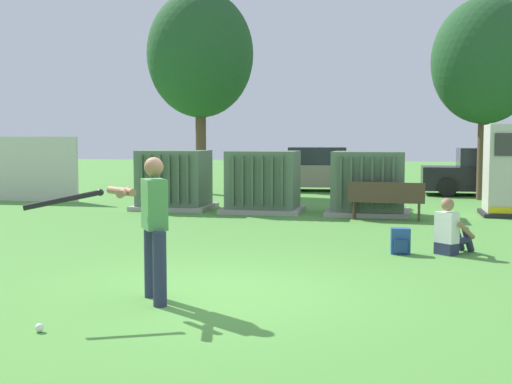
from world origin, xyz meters
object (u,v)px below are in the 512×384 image
object	(u,v)px
backpack	(400,242)
parked_car_left_of_center	(486,173)
seated_spectator	(451,232)
sports_ball	(39,328)
transformer_mid_east	(368,184)
batter	(150,221)
park_bench	(386,198)
transformer_mid_west	(263,182)
parked_car_leftmost	(314,170)
transformer_west	(174,181)

from	to	relation	value
backpack	parked_car_left_of_center	xyz separation A→B (m)	(2.97, 12.18, 0.54)
seated_spectator	sports_ball	bearing A→B (deg)	-128.90
transformer_mid_east	sports_ball	world-z (taller)	transformer_mid_east
batter	sports_ball	distance (m)	1.80
seated_spectator	backpack	xyz separation A→B (m)	(-0.83, -0.19, -0.16)
park_bench	backpack	bearing A→B (deg)	-86.31
transformer_mid_west	seated_spectator	size ratio (longest dim) A/B	2.18
seated_spectator	parked_car_left_of_center	world-z (taller)	parked_car_left_of_center
backpack	parked_car_leftmost	bearing A→B (deg)	103.16
parked_car_left_of_center	park_bench	bearing A→B (deg)	-113.25
park_bench	parked_car_left_of_center	xyz separation A→B (m)	(3.26, 7.60, 0.22)
transformer_west	backpack	size ratio (longest dim) A/B	4.77
transformer_west	parked_car_left_of_center	xyz separation A→B (m)	(9.03, 6.31, -0.04)
park_bench	parked_car_leftmost	size ratio (longest dim) A/B	0.42
transformer_mid_east	parked_car_left_of_center	xyz separation A→B (m)	(3.74, 6.52, -0.04)
batter	parked_car_left_of_center	world-z (taller)	batter
batter	transformer_mid_east	bearing A→B (deg)	77.12
transformer_mid_east	batter	size ratio (longest dim) A/B	1.21
transformer_mid_west	backpack	xyz separation A→B (m)	(3.52, -5.70, -0.57)
sports_ball	parked_car_leftmost	bearing A→B (deg)	88.15
transformer_mid_west	sports_ball	bearing A→B (deg)	-90.57
sports_ball	seated_spectator	xyz separation A→B (m)	(4.46, 5.52, 0.33)
transformer_mid_east	park_bench	bearing A→B (deg)	-66.31
transformer_mid_east	seated_spectator	xyz separation A→B (m)	(1.60, -5.48, -0.41)
seated_spectator	parked_car_leftmost	size ratio (longest dim) A/B	0.22
transformer_west	transformer_mid_west	bearing A→B (deg)	-3.84
transformer_west	seated_spectator	distance (m)	8.94
transformer_mid_west	batter	bearing A→B (deg)	-86.73
transformer_west	backpack	xyz separation A→B (m)	(6.06, -5.87, -0.57)
backpack	transformer_mid_east	bearing A→B (deg)	97.74
transformer_mid_west	seated_spectator	xyz separation A→B (m)	(4.35, -5.51, -0.41)
seated_spectator	transformer_west	bearing A→B (deg)	140.47
parked_car_left_of_center	seated_spectator	bearing A→B (deg)	-100.12
park_bench	transformer_mid_east	bearing A→B (deg)	113.69
transformer_mid_east	transformer_mid_west	bearing A→B (deg)	179.24
seated_spectator	parked_car_left_of_center	distance (m)	12.19
batter	parked_car_leftmost	world-z (taller)	batter
transformer_west	parked_car_leftmost	bearing A→B (deg)	66.94
park_bench	parked_car_leftmost	xyz separation A→B (m)	(-2.74, 8.39, 0.22)
park_bench	batter	world-z (taller)	batter
seated_spectator	transformer_mid_east	bearing A→B (deg)	106.27
park_bench	sports_ball	size ratio (longest dim) A/B	20.19
transformer_west	parked_car_left_of_center	bearing A→B (deg)	34.95
transformer_west	transformer_mid_west	size ratio (longest dim) A/B	1.00
transformer_mid_east	transformer_west	bearing A→B (deg)	177.76
seated_spectator	parked_car_leftmost	world-z (taller)	parked_car_leftmost
transformer_mid_west	transformer_west	bearing A→B (deg)	176.16
transformer_west	park_bench	bearing A→B (deg)	-12.59
transformer_mid_west	seated_spectator	bearing A→B (deg)	-51.75
backpack	parked_car_left_of_center	distance (m)	12.55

